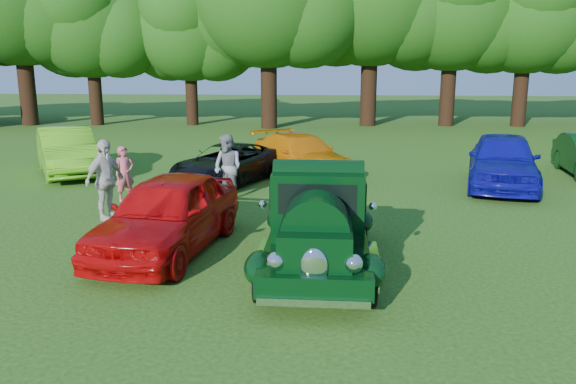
# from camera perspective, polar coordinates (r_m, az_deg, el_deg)

# --- Properties ---
(ground) EXTENTS (120.00, 120.00, 0.00)m
(ground) POSITION_cam_1_polar(r_m,az_deg,el_deg) (10.04, -0.69, -8.07)
(ground) COLOR #1E4710
(ground) RESTS_ON ground
(hero_pickup) EXTENTS (2.18, 4.68, 1.83)m
(hero_pickup) POSITION_cam_1_polar(r_m,az_deg,el_deg) (10.00, 3.08, -3.38)
(hero_pickup) COLOR black
(hero_pickup) RESTS_ON ground
(red_convertible) EXTENTS (2.40, 4.64, 1.51)m
(red_convertible) POSITION_cam_1_polar(r_m,az_deg,el_deg) (11.15, -12.13, -2.15)
(red_convertible) COLOR #B20708
(red_convertible) RESTS_ON ground
(back_car_lime) EXTENTS (3.85, 4.86, 1.55)m
(back_car_lime) POSITION_cam_1_polar(r_m,az_deg,el_deg) (20.14, -21.50, 3.90)
(back_car_lime) COLOR #4FA415
(back_car_lime) RESTS_ON ground
(back_car_black) EXTENTS (3.45, 4.73, 1.19)m
(back_car_black) POSITION_cam_1_polar(r_m,az_deg,el_deg) (17.38, -6.19, 2.85)
(back_car_black) COLOR black
(back_car_black) RESTS_ON ground
(back_car_orange) EXTENTS (4.07, 4.94, 1.35)m
(back_car_orange) POSITION_cam_1_polar(r_m,az_deg,el_deg) (18.45, 1.30, 3.74)
(back_car_orange) COLOR orange
(back_car_orange) RESTS_ON ground
(back_car_blue) EXTENTS (3.00, 5.10, 1.63)m
(back_car_blue) POSITION_cam_1_polar(r_m,az_deg,el_deg) (17.80, 20.98, 3.02)
(back_car_blue) COLOR #0D0D8F
(back_car_blue) RESTS_ON ground
(spectator_pink) EXTENTS (0.63, 0.63, 1.48)m
(spectator_pink) POSITION_cam_1_polar(r_m,az_deg,el_deg) (15.57, -16.26, 1.78)
(spectator_pink) COLOR #BB4D5C
(spectator_pink) RESTS_ON ground
(spectator_grey) EXTENTS (1.09, 1.03, 1.77)m
(spectator_grey) POSITION_cam_1_polar(r_m,az_deg,el_deg) (15.17, -6.14, 2.51)
(spectator_grey) COLOR gray
(spectator_grey) RESTS_ON ground
(spectator_white) EXTENTS (0.87, 1.21, 1.90)m
(spectator_white) POSITION_cam_1_polar(r_m,az_deg,el_deg) (13.75, -18.10, 1.16)
(spectator_white) COLOR beige
(spectator_white) RESTS_ON ground
(tree_line) EXTENTS (63.88, 10.92, 12.29)m
(tree_line) POSITION_cam_1_polar(r_m,az_deg,el_deg) (33.77, 6.28, 18.76)
(tree_line) COLOR black
(tree_line) RESTS_ON ground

